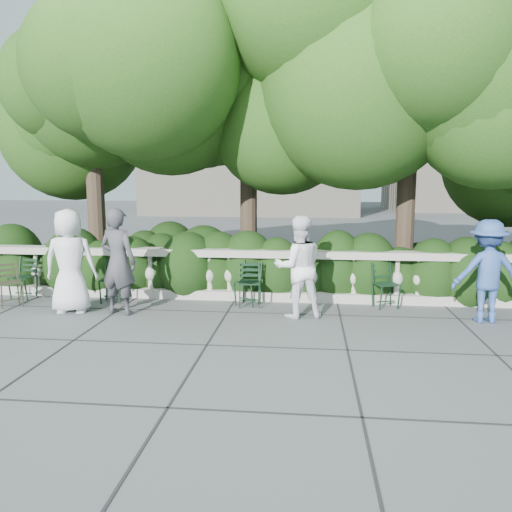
# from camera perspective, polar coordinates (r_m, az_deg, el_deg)

# --- Properties ---
(ground) EXTENTS (90.00, 90.00, 0.00)m
(ground) POSITION_cam_1_polar(r_m,az_deg,el_deg) (8.17, -0.76, -8.02)
(ground) COLOR #4A4D51
(ground) RESTS_ON ground
(balustrade) EXTENTS (12.00, 0.44, 1.00)m
(balustrade) POSITION_cam_1_polar(r_m,az_deg,el_deg) (9.79, 0.50, -2.26)
(balustrade) COLOR #9E998E
(balustrade) RESTS_ON ground
(shrub_hedge) EXTENTS (15.00, 2.60, 1.70)m
(shrub_hedge) POSITION_cam_1_polar(r_m,az_deg,el_deg) (11.06, 1.11, -3.54)
(shrub_hedge) COLOR black
(shrub_hedge) RESTS_ON ground
(tree_canopy) EXTENTS (15.04, 6.52, 6.78)m
(tree_canopy) POSITION_cam_1_polar(r_m,az_deg,el_deg) (11.08, 4.97, 17.06)
(tree_canopy) COLOR #3F3023
(tree_canopy) RESTS_ON ground
(chair_b) EXTENTS (0.48, 0.52, 0.84)m
(chair_b) POSITION_cam_1_polar(r_m,az_deg,el_deg) (10.86, -25.41, -4.64)
(chair_b) COLOR black
(chair_b) RESTS_ON ground
(chair_c) EXTENTS (0.46, 0.50, 0.84)m
(chair_c) POSITION_cam_1_polar(r_m,az_deg,el_deg) (9.96, -16.30, -5.29)
(chair_c) COLOR black
(chair_c) RESTS_ON ground
(chair_d) EXTENTS (0.50, 0.53, 0.84)m
(chair_d) POSITION_cam_1_polar(r_m,az_deg,el_deg) (9.26, -0.74, -5.99)
(chair_d) COLOR black
(chair_d) RESTS_ON ground
(chair_e) EXTENTS (0.59, 0.61, 0.84)m
(chair_e) POSITION_cam_1_polar(r_m,az_deg,el_deg) (9.38, -1.36, -5.81)
(chair_e) COLOR black
(chair_e) RESTS_ON ground
(chair_f) EXTENTS (0.57, 0.60, 0.84)m
(chair_f) POSITION_cam_1_polar(r_m,az_deg,el_deg) (9.48, 14.93, -5.95)
(chair_f) COLOR black
(chair_f) RESTS_ON ground
(chair_weathered) EXTENTS (0.65, 0.65, 0.84)m
(chair_weathered) POSITION_cam_1_polar(r_m,az_deg,el_deg) (10.35, -26.02, -5.32)
(chair_weathered) COLOR black
(chair_weathered) RESTS_ON ground
(person_businessman) EXTENTS (0.97, 0.70, 1.85)m
(person_businessman) POSITION_cam_1_polar(r_m,az_deg,el_deg) (9.41, -20.49, -0.55)
(person_businessman) COLOR silver
(person_businessman) RESTS_ON ground
(person_woman_grey) EXTENTS (0.77, 0.61, 1.88)m
(person_woman_grey) POSITION_cam_1_polar(r_m,az_deg,el_deg) (9.03, -15.47, -0.62)
(person_woman_grey) COLOR #3A3A3F
(person_woman_grey) RESTS_ON ground
(person_casual_man) EXTENTS (0.98, 0.85, 1.75)m
(person_casual_man) POSITION_cam_1_polar(r_m,az_deg,el_deg) (8.56, 4.87, -1.26)
(person_casual_man) COLOR white
(person_casual_man) RESTS_ON ground
(person_older_blue) EXTENTS (1.16, 0.73, 1.71)m
(person_older_blue) POSITION_cam_1_polar(r_m,az_deg,el_deg) (9.08, 24.89, -1.60)
(person_older_blue) COLOR #2F4C8E
(person_older_blue) RESTS_ON ground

